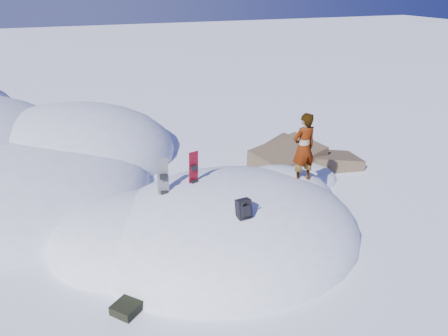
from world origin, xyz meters
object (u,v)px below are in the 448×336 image
object	(u,v)px
snowboard_red	(194,176)
backpack	(244,209)
snowboard_dark	(164,186)
person	(304,148)

from	to	relation	value
snowboard_red	backpack	xyz separation A→B (m)	(0.54, -1.89, -0.07)
snowboard_dark	person	world-z (taller)	person
snowboard_dark	backpack	bearing A→B (deg)	-41.90
snowboard_dark	backpack	world-z (taller)	snowboard_dark
person	snowboard_dark	bearing A→B (deg)	-8.17
person	snowboard_red	bearing A→B (deg)	-10.39
snowboard_red	person	size ratio (longest dim) A/B	0.70
snowboard_red	snowboard_dark	world-z (taller)	snowboard_red
snowboard_dark	person	size ratio (longest dim) A/B	0.76
snowboard_dark	snowboard_red	bearing A→B (deg)	18.01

